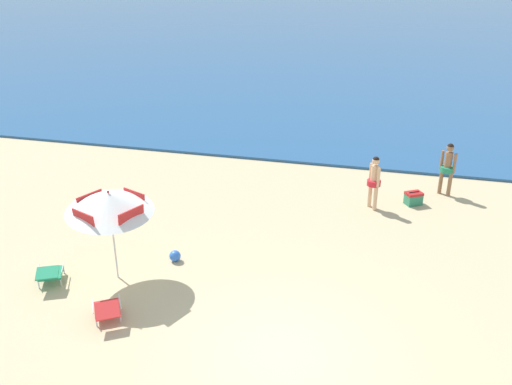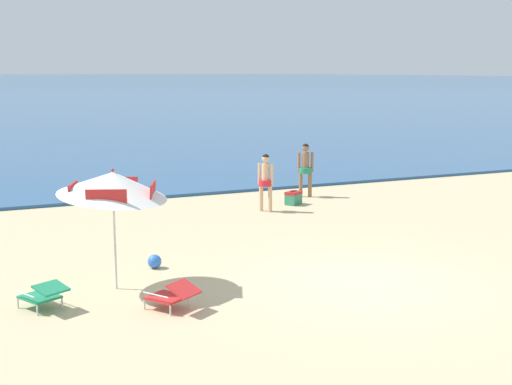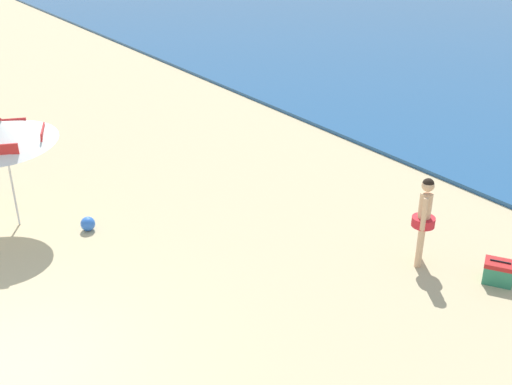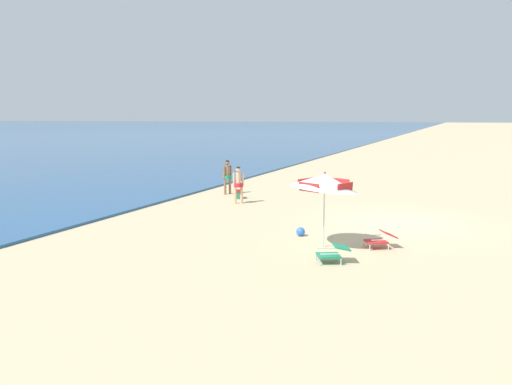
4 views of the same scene
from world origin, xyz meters
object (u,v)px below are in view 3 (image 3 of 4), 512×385
Objects in this scene: beach_umbrella_striped_main at (2,132)px; beach_ball at (88,224)px; person_standing_near_shore at (424,215)px; cooler_box at (498,272)px.

beach_umbrella_striped_main is 9.79× the size of beach_ball.
beach_umbrella_striped_main is 2.35m from beach_ball.
beach_umbrella_striped_main reaches higher than person_standing_near_shore.
beach_umbrella_striped_main is at bearing -134.91° from beach_ball.
beach_umbrella_striped_main is at bearing -138.56° from cooler_box.
person_standing_near_shore is at bearing 43.76° from beach_ball.
beach_ball is (-5.83, -5.02, -0.06)m from cooler_box.
cooler_box reaches higher than beach_ball.
cooler_box is at bearing 41.44° from beach_umbrella_striped_main.
beach_umbrella_striped_main is 4.65× the size of cooler_box.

